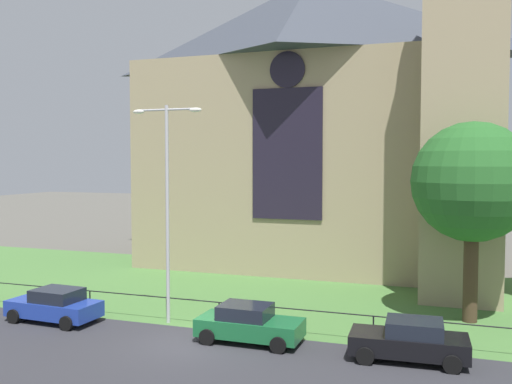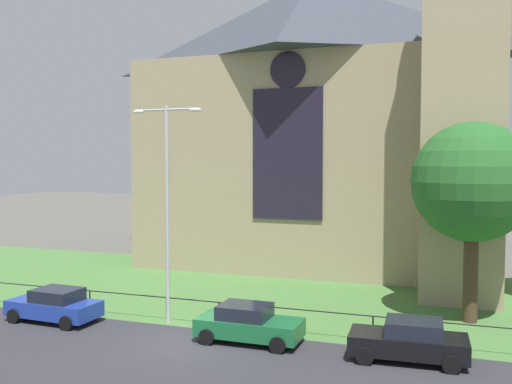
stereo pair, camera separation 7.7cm
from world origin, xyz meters
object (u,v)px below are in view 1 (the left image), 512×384
(parked_car_blue, at_px, (55,305))
(parked_car_black, at_px, (410,340))
(church_building, at_px, (319,118))
(parked_car_green, at_px, (249,324))
(tree_right_near, at_px, (473,183))
(streetlamp_near, at_px, (167,188))

(parked_car_blue, bearing_deg, parked_car_black, -176.95)
(church_building, distance_m, parked_car_green, 20.06)
(tree_right_near, distance_m, parked_car_black, 8.51)
(streetlamp_near, distance_m, parked_car_black, 11.95)
(parked_car_green, bearing_deg, parked_car_blue, -178.52)
(church_building, relative_size, parked_car_green, 6.17)
(tree_right_near, height_order, parked_car_green, tree_right_near)
(parked_car_blue, xyz_separation_m, parked_car_black, (15.54, 0.11, 0.00))
(streetlamp_near, relative_size, parked_car_black, 2.27)
(church_building, relative_size, parked_car_blue, 6.08)
(tree_right_near, xyz_separation_m, parked_car_green, (-8.48, -5.98, -5.55))
(parked_car_blue, bearing_deg, parked_car_green, -176.24)
(tree_right_near, bearing_deg, parked_car_green, -144.84)
(tree_right_near, relative_size, streetlamp_near, 0.93)
(church_building, relative_size, tree_right_near, 2.87)
(streetlamp_near, bearing_deg, church_building, 78.84)
(tree_right_near, height_order, streetlamp_near, streetlamp_near)
(parked_car_blue, distance_m, parked_car_green, 9.28)
(church_building, distance_m, tree_right_near, 15.62)
(parked_car_blue, bearing_deg, streetlamp_near, -160.00)
(church_building, height_order, streetlamp_near, church_building)
(tree_right_near, bearing_deg, parked_car_black, -110.19)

